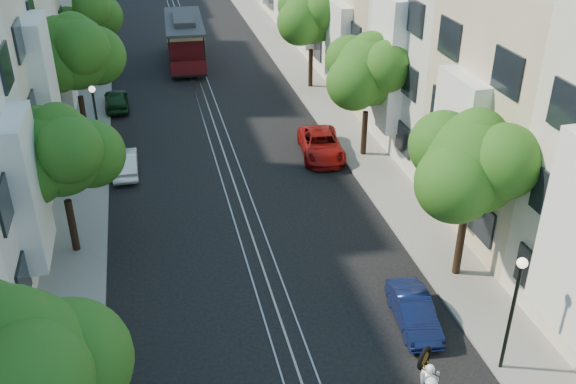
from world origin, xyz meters
TOP-DOWN VIEW (x-y plane):
  - ground at (0.00, 28.00)m, footprint 200.00×200.00m
  - sidewalk_east at (7.25, 28.00)m, footprint 2.50×80.00m
  - sidewalk_west at (-7.25, 28.00)m, footprint 2.50×80.00m
  - rail_left at (-0.55, 28.00)m, footprint 0.06×80.00m
  - rail_slot at (0.00, 28.00)m, footprint 0.06×80.00m
  - rail_right at (0.55, 28.00)m, footprint 0.06×80.00m
  - lane_line at (0.00, 28.00)m, footprint 0.08×80.00m
  - townhouses_east at (11.87, 27.91)m, footprint 7.75×72.00m
  - tree_e_b at (7.26, 8.98)m, footprint 4.93×4.08m
  - tree_e_c at (7.26, 19.98)m, footprint 4.84×3.99m
  - tree_e_d at (7.26, 30.98)m, footprint 5.01×4.16m
  - tree_w_a at (-7.14, 1.98)m, footprint 4.93×4.08m
  - tree_w_b at (-7.14, 13.98)m, footprint 4.72×3.87m
  - tree_w_c at (-7.14, 24.98)m, footprint 5.13×4.28m
  - tree_w_d at (-7.14, 35.98)m, footprint 4.84×3.99m
  - lamp_east at (6.30, 4.00)m, footprint 0.32×0.32m
  - lamp_west at (-6.30, 22.00)m, footprint 0.32×0.32m
  - cable_car at (-0.50, 38.34)m, footprint 3.06×8.71m
  - parked_car_e_mid at (4.45, 6.69)m, footprint 1.48×3.43m
  - parked_car_e_far at (5.01, 20.49)m, footprint 2.62×4.77m
  - parked_car_w_mid at (-5.16, 20.77)m, footprint 1.21×3.43m
  - parked_car_w_far at (-5.60, 29.97)m, footprint 1.57×3.64m

SIDE VIEW (x-z plane):
  - ground at x=0.00m, z-range 0.00..0.00m
  - lane_line at x=0.00m, z-range 0.00..0.01m
  - rail_left at x=-0.55m, z-range 0.00..0.02m
  - rail_slot at x=0.00m, z-range 0.00..0.02m
  - rail_right at x=0.55m, z-range 0.00..0.02m
  - sidewalk_east at x=7.25m, z-range 0.00..0.12m
  - sidewalk_west at x=-7.25m, z-range 0.00..0.12m
  - parked_car_e_mid at x=4.45m, z-range 0.00..1.10m
  - parked_car_w_mid at x=-5.16m, z-range 0.00..1.13m
  - parked_car_w_far at x=-5.60m, z-range 0.00..1.23m
  - parked_car_e_far at x=5.01m, z-range 0.00..1.27m
  - cable_car at x=-0.50m, z-range 0.31..3.61m
  - lamp_east at x=6.30m, z-range 0.77..4.93m
  - lamp_west at x=-6.30m, z-range 0.77..4.93m
  - tree_w_b at x=-7.14m, z-range 1.26..7.53m
  - tree_e_c at x=7.26m, z-range 1.34..7.86m
  - tree_w_d at x=-7.14m, z-range 1.34..7.86m
  - tree_e_b at x=7.26m, z-range 1.39..8.07m
  - tree_w_a at x=-7.14m, z-range 1.39..8.07m
  - tree_e_d at x=7.26m, z-range 1.44..8.29m
  - tree_w_c at x=-7.14m, z-range 1.52..8.62m
  - townhouses_east at x=11.87m, z-range -0.82..11.18m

